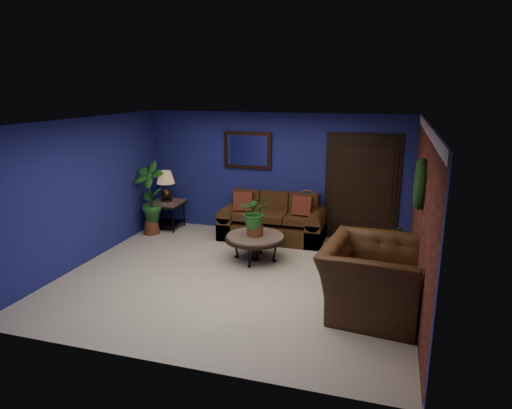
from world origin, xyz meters
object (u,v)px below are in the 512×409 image
(table_lamp, at_px, (166,182))
(end_table, at_px, (167,207))
(armchair, at_px, (373,278))
(side_chair, at_px, (306,213))
(sofa, at_px, (273,223))
(coffee_table, at_px, (255,238))

(table_lamp, bearing_deg, end_table, 0.00)
(end_table, height_order, armchair, armchair)
(end_table, distance_m, armchair, 5.15)
(table_lamp, relative_size, side_chair, 0.62)
(sofa, xyz_separation_m, side_chair, (0.67, 0.05, 0.27))
(coffee_table, bearing_deg, side_chair, 63.44)
(coffee_table, height_order, table_lamp, table_lamp)
(side_chair, relative_size, armchair, 0.69)
(sofa, height_order, end_table, sofa)
(end_table, relative_size, armchair, 0.45)
(coffee_table, xyz_separation_m, end_table, (-2.37, 1.24, 0.06))
(armchair, bearing_deg, sofa, 45.39)
(sofa, bearing_deg, coffee_table, -89.67)
(armchair, bearing_deg, end_table, 66.60)
(sofa, bearing_deg, armchair, -51.48)
(end_table, xyz_separation_m, table_lamp, (0.00, 0.00, 0.55))
(coffee_table, distance_m, armchair, 2.48)
(end_table, height_order, table_lamp, table_lamp)
(sofa, relative_size, coffee_table, 1.94)
(table_lamp, bearing_deg, armchair, -30.27)
(end_table, bearing_deg, side_chair, 1.42)
(sofa, xyz_separation_m, coffee_table, (0.01, -1.27, 0.09))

